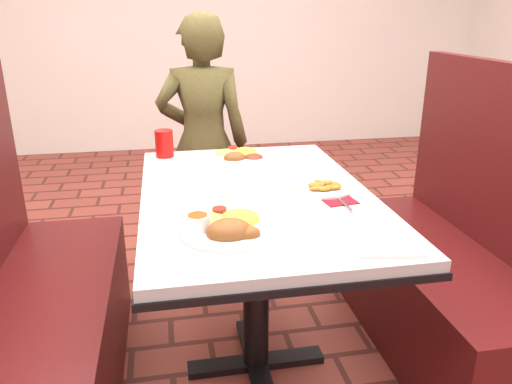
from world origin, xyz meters
The scene contains 14 objects.
dining_table centered at (0.00, 0.00, 0.65)m, with size 0.81×1.21×0.75m.
booth_bench_left centered at (-0.80, 0.00, 0.33)m, with size 0.47×1.20×1.17m.
booth_bench_right centered at (0.80, 0.00, 0.33)m, with size 0.47×1.20×1.17m.
diner_person centered at (-0.10, 1.01, 0.68)m, with size 0.49×0.32×1.36m, color brown.
near_dinner_plate centered at (-0.14, -0.32, 0.78)m, with size 0.30×0.30×0.09m.
far_dinner_plate centered at (0.01, 0.42, 0.77)m, with size 0.27×0.27×0.07m.
plantain_plate centered at (0.24, -0.03, 0.76)m, with size 0.19×0.19×0.03m.
maroon_napkin centered at (0.26, -0.13, 0.75)m, with size 0.11×0.11×0.00m, color maroon.
spoon_utensil centered at (0.26, -0.18, 0.75)m, with size 0.01×0.13×0.00m, color silver.
red_tumbler centered at (-0.31, 0.52, 0.81)m, with size 0.08×0.08×0.12m, color red.
paper_napkin centered at (0.27, -0.49, 0.76)m, with size 0.18×0.14×0.01m, color white.
knife_utensil centered at (-0.11, -0.31, 0.76)m, with size 0.01×0.16×0.00m, color silver.
fork_utensil centered at (-0.09, -0.33, 0.76)m, with size 0.01×0.14×0.00m, color silver.
lettuce_shreds centered at (0.04, 0.06, 0.75)m, with size 0.28×0.32×0.00m, color #97C54E, non-canonical shape.
Camera 1 is at (-0.30, -1.63, 1.36)m, focal length 35.00 mm.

